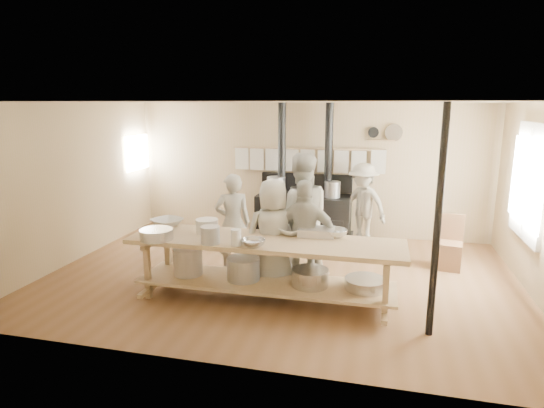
% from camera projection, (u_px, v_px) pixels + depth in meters
% --- Properties ---
extents(ground, '(7.00, 7.00, 0.00)m').
position_uv_depth(ground, '(280.00, 276.00, 6.95)').
color(ground, brown).
rests_on(ground, ground).
extents(room_shell, '(7.00, 7.00, 7.00)m').
position_uv_depth(room_shell, '(280.00, 171.00, 6.60)').
color(room_shell, tan).
rests_on(room_shell, ground).
extents(window_right, '(0.09, 1.50, 1.65)m').
position_uv_depth(window_right, '(530.00, 182.00, 6.40)').
color(window_right, beige).
rests_on(window_right, ground).
extents(left_opening, '(0.00, 0.90, 0.90)m').
position_uv_depth(left_opening, '(137.00, 153.00, 9.29)').
color(left_opening, white).
rests_on(left_opening, ground).
extents(stove, '(1.90, 0.75, 2.60)m').
position_uv_depth(stove, '(303.00, 212.00, 8.85)').
color(stove, black).
rests_on(stove, ground).
extents(towel_rail, '(3.00, 0.04, 0.47)m').
position_uv_depth(towel_rail, '(307.00, 157.00, 8.89)').
color(towel_rail, '#9F825B').
rests_on(towel_rail, ground).
extents(back_wall_shelf, '(0.63, 0.14, 0.32)m').
position_uv_depth(back_wall_shelf, '(385.00, 135.00, 8.49)').
color(back_wall_shelf, '#9F825B').
rests_on(back_wall_shelf, ground).
extents(prep_table, '(3.60, 0.90, 0.85)m').
position_uv_depth(prep_table, '(264.00, 263.00, 5.98)').
color(prep_table, '#9F825B').
rests_on(prep_table, ground).
extents(support_post, '(0.08, 0.08, 2.60)m').
position_uv_depth(support_post, '(438.00, 224.00, 4.91)').
color(support_post, black).
rests_on(support_post, ground).
extents(cook_far_left, '(0.67, 0.57, 1.54)m').
position_uv_depth(cook_far_left, '(233.00, 223.00, 7.05)').
color(cook_far_left, '#A1A08E').
rests_on(cook_far_left, ground).
extents(cook_left, '(1.06, 0.91, 1.89)m').
position_uv_depth(cook_left, '(300.00, 217.00, 6.71)').
color(cook_left, '#A1A08E').
rests_on(cook_left, ground).
extents(cook_center, '(0.91, 0.77, 1.60)m').
position_uv_depth(cook_center, '(273.00, 236.00, 6.26)').
color(cook_center, '#A1A08E').
rests_on(cook_center, ground).
extents(cook_right, '(0.95, 0.43, 1.59)m').
position_uv_depth(cook_right, '(305.00, 237.00, 6.20)').
color(cook_right, '#A1A08E').
rests_on(cook_right, ground).
extents(cook_by_window, '(1.14, 0.99, 1.53)m').
position_uv_depth(cook_by_window, '(363.00, 204.00, 8.37)').
color(cook_by_window, '#A1A08E').
rests_on(cook_by_window, ground).
extents(chair, '(0.46, 0.46, 0.86)m').
position_uv_depth(chair, '(448.00, 253.00, 7.24)').
color(chair, '#523320').
rests_on(chair, ground).
extents(bowl_white_a, '(0.56, 0.56, 0.10)m').
position_uv_depth(bowl_white_a, '(167.00, 222.00, 6.57)').
color(bowl_white_a, white).
rests_on(bowl_white_a, prep_table).
extents(bowl_steel_a, '(0.41, 0.41, 0.09)m').
position_uv_depth(bowl_steel_a, '(253.00, 243.00, 5.60)').
color(bowl_steel_a, silver).
rests_on(bowl_steel_a, prep_table).
extents(bowl_white_b, '(0.51, 0.51, 0.09)m').
position_uv_depth(bowl_white_b, '(292.00, 231.00, 6.15)').
color(bowl_white_b, white).
rests_on(bowl_white_b, prep_table).
extents(bowl_steel_b, '(0.46, 0.46, 0.10)m').
position_uv_depth(bowl_steel_b, '(335.00, 233.00, 6.01)').
color(bowl_steel_b, silver).
rests_on(bowl_steel_b, prep_table).
extents(roasting_pan, '(0.50, 0.34, 0.11)m').
position_uv_depth(roasting_pan, '(316.00, 232.00, 6.07)').
color(roasting_pan, '#B2B2B7').
rests_on(roasting_pan, prep_table).
extents(mixing_bowl_large, '(0.56, 0.56, 0.14)m').
position_uv_depth(mixing_bowl_large, '(157.00, 234.00, 5.90)').
color(mixing_bowl_large, silver).
rests_on(mixing_bowl_large, prep_table).
extents(bucket_galv, '(0.26, 0.26, 0.22)m').
position_uv_depth(bucket_galv, '(210.00, 235.00, 5.72)').
color(bucket_galv, gray).
rests_on(bucket_galv, prep_table).
extents(deep_bowl_enamel, '(0.37, 0.37, 0.19)m').
position_uv_depth(deep_bowl_enamel, '(207.00, 226.00, 6.19)').
color(deep_bowl_enamel, white).
rests_on(deep_bowl_enamel, prep_table).
extents(pitcher, '(0.17, 0.17, 0.21)m').
position_uv_depth(pitcher, '(236.00, 237.00, 5.64)').
color(pitcher, white).
rests_on(pitcher, prep_table).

